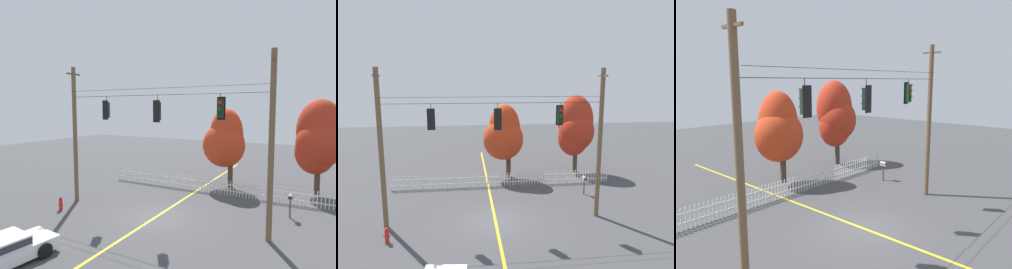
# 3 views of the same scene
# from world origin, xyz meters

# --- Properties ---
(ground) EXTENTS (80.00, 80.00, 0.00)m
(ground) POSITION_xyz_m (0.00, 0.00, 0.00)
(ground) COLOR #424244
(lane_centerline_stripe) EXTENTS (0.16, 36.00, 0.01)m
(lane_centerline_stripe) POSITION_xyz_m (0.00, 0.00, 0.00)
(lane_centerline_stripe) COLOR gold
(lane_centerline_stripe) RESTS_ON ground
(signal_support_span) EXTENTS (12.82, 1.10, 9.01)m
(signal_support_span) POSITION_xyz_m (0.00, -0.00, 4.59)
(signal_support_span) COLOR brown
(signal_support_span) RESTS_ON ground
(traffic_signal_northbound_primary) EXTENTS (0.43, 0.38, 1.44)m
(traffic_signal_northbound_primary) POSITION_xyz_m (-3.51, -0.01, 6.21)
(traffic_signal_northbound_primary) COLOR black
(traffic_signal_southbound_primary) EXTENTS (0.43, 0.38, 1.53)m
(traffic_signal_southbound_primary) POSITION_xyz_m (0.16, -0.01, 6.15)
(traffic_signal_southbound_primary) COLOR black
(traffic_signal_eastbound_side) EXTENTS (0.43, 0.38, 1.33)m
(traffic_signal_eastbound_side) POSITION_xyz_m (3.80, 0.01, 6.31)
(traffic_signal_eastbound_side) COLOR black
(white_picket_fence) EXTENTS (17.28, 0.06, 1.09)m
(white_picket_fence) POSITION_xyz_m (1.18, 6.17, 0.55)
(white_picket_fence) COLOR white
(white_picket_fence) RESTS_ON ground
(autumn_maple_near_fence) EXTENTS (3.37, 2.89, 6.32)m
(autumn_maple_near_fence) POSITION_xyz_m (1.49, 8.30, 3.74)
(autumn_maple_near_fence) COLOR #473828
(autumn_maple_near_fence) RESTS_ON ground
(autumn_maple_mid) EXTENTS (3.22, 3.28, 6.99)m
(autumn_maple_mid) POSITION_xyz_m (8.09, 9.35, 4.01)
(autumn_maple_mid) COLOR #473828
(autumn_maple_mid) RESTS_ON ground
(fire_hydrant) EXTENTS (0.38, 0.22, 0.83)m
(fire_hydrant) POSITION_xyz_m (-5.80, -1.78, 0.41)
(fire_hydrant) COLOR red
(fire_hydrant) RESTS_ON ground
(roadside_mailbox) EXTENTS (0.25, 0.44, 1.37)m
(roadside_mailbox) POSITION_xyz_m (6.87, 3.63, 1.12)
(roadside_mailbox) COLOR brown
(roadside_mailbox) RESTS_ON ground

